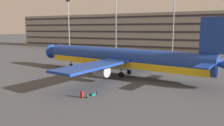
{
  "coord_description": "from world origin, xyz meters",
  "views": [
    {
      "loc": [
        10.48,
        -37.53,
        8.57
      ],
      "look_at": [
        -4.15,
        -5.47,
        3.0
      ],
      "focal_mm": 34.56,
      "sensor_mm": 36.0,
      "label": 1
    }
  ],
  "objects_px": {
    "airliner": "(121,58)",
    "suitcase_small": "(93,94)",
    "suitcase_upright": "(82,94)",
    "backpack_scuffed": "(87,96)",
    "backpack_purple": "(97,93)"
  },
  "relations": [
    {
      "from": "airliner",
      "to": "suitcase_small",
      "type": "relative_size",
      "value": 46.47
    },
    {
      "from": "backpack_purple",
      "to": "backpack_scuffed",
      "type": "bearing_deg",
      "value": -102.86
    },
    {
      "from": "suitcase_upright",
      "to": "backpack_purple",
      "type": "height_order",
      "value": "suitcase_upright"
    },
    {
      "from": "suitcase_upright",
      "to": "backpack_scuffed",
      "type": "distance_m",
      "value": 0.74
    },
    {
      "from": "backpack_scuffed",
      "to": "backpack_purple",
      "type": "xyz_separation_m",
      "value": [
        0.43,
        1.87,
        -0.0
      ]
    },
    {
      "from": "suitcase_upright",
      "to": "backpack_purple",
      "type": "relative_size",
      "value": 1.94
    },
    {
      "from": "airliner",
      "to": "suitcase_upright",
      "type": "xyz_separation_m",
      "value": [
        0.59,
        -14.6,
        -2.72
      ]
    },
    {
      "from": "suitcase_upright",
      "to": "backpack_scuffed",
      "type": "bearing_deg",
      "value": 16.02
    },
    {
      "from": "suitcase_upright",
      "to": "suitcase_small",
      "type": "bearing_deg",
      "value": 61.43
    },
    {
      "from": "backpack_scuffed",
      "to": "backpack_purple",
      "type": "height_order",
      "value": "backpack_scuffed"
    },
    {
      "from": "suitcase_small",
      "to": "suitcase_upright",
      "type": "bearing_deg",
      "value": -118.57
    },
    {
      "from": "airliner",
      "to": "suitcase_small",
      "type": "height_order",
      "value": "airliner"
    },
    {
      "from": "suitcase_small",
      "to": "suitcase_upright",
      "type": "relative_size",
      "value": 0.82
    },
    {
      "from": "airliner",
      "to": "suitcase_small",
      "type": "xyz_separation_m",
      "value": [
        1.38,
        -13.16,
        -3.04
      ]
    },
    {
      "from": "airliner",
      "to": "backpack_purple",
      "type": "distance_m",
      "value": 12.99
    }
  ]
}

